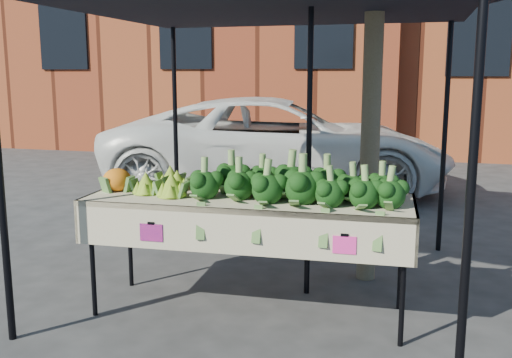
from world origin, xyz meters
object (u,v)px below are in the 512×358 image
(table, at_px, (249,255))
(street_tree, at_px, (375,3))
(canopy, at_px, (269,127))
(vehicle, at_px, (278,18))

(table, height_order, street_tree, street_tree)
(table, xyz_separation_m, street_tree, (0.80, 1.00, 1.92))
(table, distance_m, canopy, 1.09)
(table, distance_m, street_tree, 2.30)
(vehicle, bearing_deg, table, 179.31)
(canopy, relative_size, vehicle, 0.61)
(vehicle, height_order, street_tree, vehicle)
(street_tree, bearing_deg, canopy, -152.24)
(canopy, xyz_separation_m, street_tree, (0.79, 0.42, 1.00))
(table, xyz_separation_m, vehicle, (-0.85, 4.57, 2.16))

